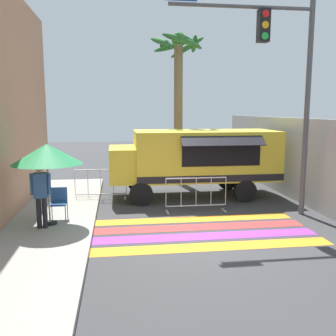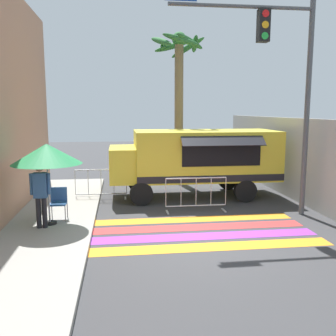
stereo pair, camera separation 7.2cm
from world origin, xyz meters
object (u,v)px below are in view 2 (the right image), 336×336
(food_truck, at_px, (193,157))
(vendor_person, at_px, (40,191))
(folding_chair, at_px, (58,200))
(patio_umbrella, at_px, (47,154))
(barricade_side, at_px, (101,185))
(palm_tree, at_px, (179,79))
(traffic_signal_pole, at_px, (283,68))
(barricade_front, at_px, (196,195))

(food_truck, bearing_deg, vendor_person, -142.82)
(folding_chair, height_order, vendor_person, vendor_person)
(patio_umbrella, xyz_separation_m, folding_chair, (0.17, 0.48, -1.38))
(folding_chair, height_order, barricade_side, barricade_side)
(food_truck, relative_size, patio_umbrella, 2.77)
(barricade_side, bearing_deg, food_truck, 0.31)
(patio_umbrella, bearing_deg, palm_tree, 53.14)
(patio_umbrella, distance_m, barricade_side, 3.80)
(folding_chair, height_order, palm_tree, palm_tree)
(patio_umbrella, relative_size, vendor_person, 1.27)
(food_truck, bearing_deg, barricade_side, -179.69)
(traffic_signal_pole, height_order, barricade_front, traffic_signal_pole)
(food_truck, distance_m, palm_tree, 4.07)
(food_truck, xyz_separation_m, barricade_front, (-0.29, -2.11, -0.96))
(barricade_side, bearing_deg, traffic_signal_pole, -27.16)
(barricade_front, relative_size, barricade_side, 1.06)
(barricade_front, distance_m, barricade_side, 3.71)
(traffic_signal_pole, xyz_separation_m, vendor_person, (-6.85, -0.78, -3.31))
(food_truck, relative_size, palm_tree, 0.94)
(folding_chair, distance_m, vendor_person, 0.97)
(patio_umbrella, distance_m, folding_chair, 1.47)
(vendor_person, relative_size, barricade_side, 0.94)
(folding_chair, relative_size, barricade_side, 0.49)
(traffic_signal_pole, xyz_separation_m, barricade_front, (-2.39, 0.71, -3.88))
(food_truck, relative_size, traffic_signal_pole, 0.92)
(food_truck, xyz_separation_m, vendor_person, (-4.75, -3.60, -0.38))
(vendor_person, bearing_deg, traffic_signal_pole, 5.84)
(barricade_front, xyz_separation_m, barricade_side, (-3.07, 2.09, -0.00))
(patio_umbrella, bearing_deg, food_truck, 35.46)
(traffic_signal_pole, xyz_separation_m, folding_chair, (-6.53, 0.02, -3.76))
(traffic_signal_pole, bearing_deg, food_truck, 126.66)
(folding_chair, bearing_deg, food_truck, 49.59)
(traffic_signal_pole, relative_size, barricade_side, 3.56)
(vendor_person, distance_m, palm_tree, 8.56)
(barricade_front, distance_m, palm_tree, 6.26)
(food_truck, distance_m, folding_chair, 5.31)
(folding_chair, xyz_separation_m, vendor_person, (-0.31, -0.80, 0.45))
(traffic_signal_pole, bearing_deg, vendor_person, -173.50)
(patio_umbrella, bearing_deg, folding_chair, 70.17)
(barricade_front, bearing_deg, traffic_signal_pole, -16.51)
(traffic_signal_pole, height_order, barricade_side, traffic_signal_pole)
(traffic_signal_pole, relative_size, vendor_person, 3.79)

